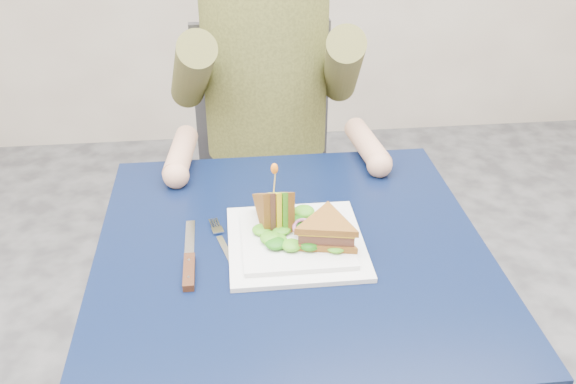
{
  "coord_description": "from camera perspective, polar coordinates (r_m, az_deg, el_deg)",
  "views": [
    {
      "loc": [
        -0.11,
        -0.95,
        1.43
      ],
      "look_at": [
        -0.0,
        0.05,
        0.82
      ],
      "focal_mm": 38.0,
      "sensor_mm": 36.0,
      "label": 1
    }
  ],
  "objects": [
    {
      "name": "fork",
      "position": [
        1.19,
        -6.03,
        -4.93
      ],
      "size": [
        0.06,
        0.18,
        0.01
      ],
      "color": "silver",
      "rests_on": "table"
    },
    {
      "name": "table",
      "position": [
        1.23,
        0.35,
        -8.04
      ],
      "size": [
        0.75,
        0.75,
        0.73
      ],
      "color": "black",
      "rests_on": "ground"
    },
    {
      "name": "diner",
      "position": [
        1.66,
        -2.12,
        13.15
      ],
      "size": [
        0.54,
        0.59,
        0.74
      ],
      "color": "brown",
      "rests_on": "chair"
    },
    {
      "name": "sandwich_flat",
      "position": [
        1.15,
        3.64,
        -3.68
      ],
      "size": [
        0.16,
        0.16,
        0.05
      ],
      "color": "brown",
      "rests_on": "plate"
    },
    {
      "name": "toothpick_frill",
      "position": [
        1.14,
        -1.28,
        2.2
      ],
      "size": [
        0.01,
        0.01,
        0.02
      ],
      "primitive_type": "ellipsoid",
      "color": "orange",
      "rests_on": "sandwich_upright"
    },
    {
      "name": "plate",
      "position": [
        1.18,
        0.74,
        -4.6
      ],
      "size": [
        0.26,
        0.26,
        0.02
      ],
      "color": "white",
      "rests_on": "table"
    },
    {
      "name": "sandwich_upright",
      "position": [
        1.19,
        -1.23,
        -1.68
      ],
      "size": [
        0.08,
        0.13,
        0.13
      ],
      "color": "brown",
      "rests_on": "plate"
    },
    {
      "name": "toothpick",
      "position": [
        1.15,
        -1.26,
        0.99
      ],
      "size": [
        0.01,
        0.01,
        0.06
      ],
      "primitive_type": "cylinder",
      "rotation": [
        0.14,
        0.07,
        0.0
      ],
      "color": "tan",
      "rests_on": "sandwich_upright"
    },
    {
      "name": "lettuce_spill",
      "position": [
        1.18,
        0.94,
        -3.47
      ],
      "size": [
        0.15,
        0.13,
        0.02
      ],
      "primitive_type": null,
      "color": "#337A14",
      "rests_on": "plate"
    },
    {
      "name": "knife",
      "position": [
        1.14,
        -9.23,
        -6.79
      ],
      "size": [
        0.02,
        0.22,
        0.02
      ],
      "color": "silver",
      "rests_on": "table"
    },
    {
      "name": "chair",
      "position": [
        1.91,
        -2.16,
        3.49
      ],
      "size": [
        0.42,
        0.4,
        0.93
      ],
      "color": "#47474C",
      "rests_on": "ground"
    },
    {
      "name": "onion_ring",
      "position": [
        1.17,
        1.45,
        -3.37
      ],
      "size": [
        0.04,
        0.04,
        0.02
      ],
      "primitive_type": "torus",
      "rotation": [
        0.44,
        0.0,
        0.0
      ],
      "color": "#9E4C7A",
      "rests_on": "plate"
    }
  ]
}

